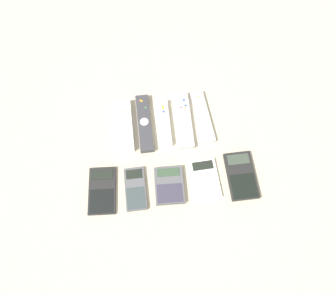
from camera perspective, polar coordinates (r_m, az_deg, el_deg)
ground_plane at (r=1.05m, az=0.17°, el=-1.62°), size 3.00×3.00×0.00m
remote_0 at (r=1.09m, az=-7.34°, el=3.75°), size 0.04×0.18×0.03m
remote_1 at (r=1.09m, az=-4.13°, el=4.18°), size 0.04×0.21×0.02m
remote_2 at (r=1.09m, az=-0.85°, el=4.20°), size 0.05×0.17×0.02m
remote_3 at (r=1.09m, az=2.62°, el=4.71°), size 0.06×0.20×0.02m
remote_4 at (r=1.11m, az=6.02°, el=5.27°), size 0.06×0.19×0.02m
calculator_0 at (r=1.03m, az=-11.38°, el=-7.44°), size 0.09×0.15×0.01m
calculator_1 at (r=1.02m, az=-5.70°, el=-7.24°), size 0.06×0.13×0.01m
calculator_2 at (r=1.01m, az=0.21°, el=-6.70°), size 0.09×0.12×0.02m
calculator_3 at (r=1.03m, az=6.50°, el=-5.56°), size 0.09×0.13×0.01m
calculator_4 at (r=1.05m, az=12.61°, el=-4.87°), size 0.09×0.15×0.01m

